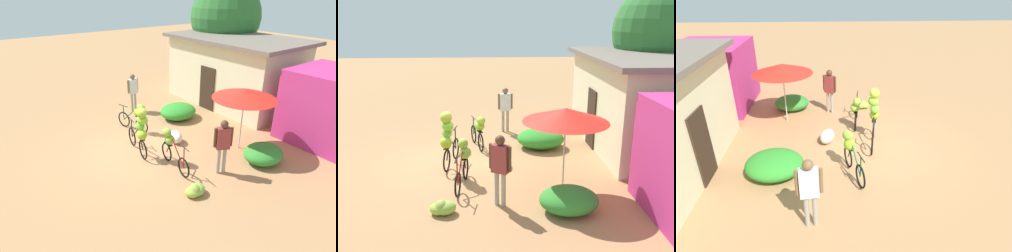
{
  "view_description": "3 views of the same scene",
  "coord_description": "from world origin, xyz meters",
  "views": [
    {
      "loc": [
        7.74,
        -4.52,
        5.19
      ],
      "look_at": [
        0.54,
        0.85,
        0.93
      ],
      "focal_mm": 31.04,
      "sensor_mm": 36.0,
      "label": 1
    },
    {
      "loc": [
        10.87,
        0.98,
        4.45
      ],
      "look_at": [
        -0.22,
        1.61,
        1.15
      ],
      "focal_mm": 40.31,
      "sensor_mm": 36.0,
      "label": 2
    },
    {
      "loc": [
        -7.96,
        1.27,
        4.91
      ],
      "look_at": [
        -0.1,
        0.88,
        0.78
      ],
      "focal_mm": 30.25,
      "sensor_mm": 36.0,
      "label": 3
    }
  ],
  "objects": [
    {
      "name": "bicycle_center_loaded",
      "position": [
        1.35,
        0.37,
        0.7
      ],
      "size": [
        1.7,
        0.46,
        1.22
      ],
      "color": "black",
      "rests_on": "ground"
    },
    {
      "name": "bicycle_leftmost",
      "position": [
        -1.4,
        0.75,
        0.69
      ],
      "size": [
        1.58,
        0.58,
        1.19
      ],
      "color": "black",
      "rests_on": "ground"
    },
    {
      "name": "bicycle_near_pile",
      "position": [
        0.34,
        -0.12,
        1.05
      ],
      "size": [
        1.7,
        0.49,
        1.81
      ],
      "color": "black",
      "rests_on": "ground"
    },
    {
      "name": "banana_pile_on_ground",
      "position": [
        3.0,
        -0.05,
        0.15
      ],
      "size": [
        0.58,
        0.75,
        0.35
      ],
      "color": "#87B741",
      "rests_on": "ground"
    },
    {
      "name": "produce_sack",
      "position": [
        0.26,
        1.42,
        0.22
      ],
      "size": [
        0.81,
        0.65,
        0.44
      ],
      "primitive_type": "ellipsoid",
      "rotation": [
        0.0,
        0.0,
        2.8
      ],
      "color": "silver",
      "rests_on": "ground"
    },
    {
      "name": "person_bystander",
      "position": [
        2.66,
        1.31,
        1.1
      ],
      "size": [
        0.37,
        0.52,
        1.78
      ],
      "color": "gray",
      "rests_on": "ground"
    },
    {
      "name": "shop_pink",
      "position": [
        3.67,
        6.08,
        1.32
      ],
      "size": [
        3.2,
        2.8,
        2.63
      ],
      "primitive_type": "cube",
      "color": "#BD3079",
      "rests_on": "ground"
    },
    {
      "name": "market_umbrella",
      "position": [
        1.96,
        2.97,
        2.06
      ],
      "size": [
        2.17,
        2.17,
        2.23
      ],
      "color": "beige",
      "rests_on": "ground"
    },
    {
      "name": "ground_plane",
      "position": [
        0.0,
        0.0,
        0.0
      ],
      "size": [
        60.0,
        60.0,
        0.0
      ],
      "primitive_type": "plane",
      "color": "#AD7C50"
    },
    {
      "name": "person_vendor",
      "position": [
        -3.34,
        1.76,
        1.08
      ],
      "size": [
        0.24,
        0.58,
        1.75
      ],
      "color": "gray",
      "rests_on": "ground"
    },
    {
      "name": "hedge_bush_front_left",
      "position": [
        -1.42,
        2.88,
        0.32
      ],
      "size": [
        1.42,
        1.62,
        0.65
      ],
      "primitive_type": "ellipsoid",
      "color": "#2F8E2B",
      "rests_on": "ground"
    },
    {
      "name": "hedge_bush_front_right",
      "position": [
        3.04,
        2.89,
        0.29
      ],
      "size": [
        1.19,
        1.39,
        0.59
      ],
      "primitive_type": "ellipsoid",
      "color": "#31852E",
      "rests_on": "ground"
    }
  ]
}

